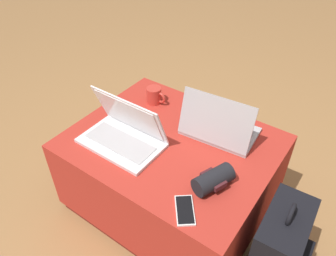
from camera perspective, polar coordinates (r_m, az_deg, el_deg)
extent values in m
plane|color=#9E7042|center=(1.84, 0.58, -12.76)|extent=(14.00, 14.00, 0.00)
cube|color=maroon|center=(1.82, 0.58, -12.27)|extent=(0.89, 0.72, 0.05)
cube|color=#B22D23|center=(1.65, 0.63, -7.42)|extent=(0.93, 0.75, 0.40)
cube|color=silver|center=(1.51, -8.16, -2.58)|extent=(0.37, 0.23, 0.02)
cube|color=#B2B2B7|center=(1.50, -8.34, -2.43)|extent=(0.33, 0.13, 0.00)
cube|color=silver|center=(1.48, -6.65, 2.28)|extent=(0.37, 0.09, 0.22)
cube|color=white|center=(1.47, -6.76, 2.13)|extent=(0.33, 0.08, 0.19)
cube|color=#B7B7BC|center=(1.58, 9.07, -0.47)|extent=(0.35, 0.25, 0.02)
cube|color=#9E9EA3|center=(1.58, 9.18, -0.09)|extent=(0.30, 0.15, 0.00)
cube|color=#B7B7BC|center=(1.45, 8.24, 1.27)|extent=(0.34, 0.10, 0.22)
cube|color=#B23D93|center=(1.45, 8.32, 1.33)|extent=(0.30, 0.08, 0.19)
cube|color=white|center=(1.25, 2.94, -14.12)|extent=(0.14, 0.15, 0.01)
cube|color=black|center=(1.24, 2.95, -13.98)|extent=(0.12, 0.13, 0.00)
cube|color=black|center=(1.48, 18.34, -19.76)|extent=(0.17, 0.31, 0.45)
torus|color=black|center=(1.28, 20.60, -13.91)|extent=(0.02, 0.09, 0.09)
cylinder|color=black|center=(1.30, 7.90, -8.88)|extent=(0.13, 0.18, 0.08)
cube|color=#441B20|center=(1.30, 7.90, -8.88)|extent=(0.11, 0.09, 0.02)
cylinder|color=red|center=(1.74, -2.46, 5.73)|extent=(0.08, 0.08, 0.09)
torus|color=red|center=(1.72, -1.33, 5.28)|extent=(0.06, 0.01, 0.06)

